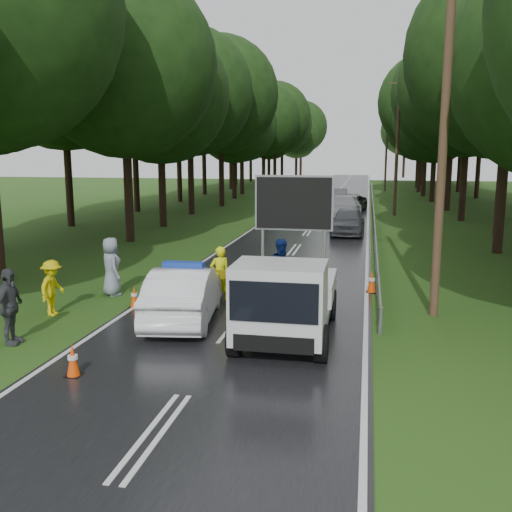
% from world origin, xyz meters
% --- Properties ---
extents(ground, '(160.00, 160.00, 0.00)m').
position_xyz_m(ground, '(0.00, 0.00, 0.00)').
color(ground, '#254513').
rests_on(ground, ground).
extents(road, '(7.00, 140.00, 0.02)m').
position_xyz_m(road, '(0.00, 30.00, 0.01)').
color(road, black).
rests_on(road, ground).
extents(guardrail, '(0.12, 60.06, 0.70)m').
position_xyz_m(guardrail, '(3.70, 29.67, 0.55)').
color(guardrail, gray).
rests_on(guardrail, ground).
extents(utility_pole_near, '(1.40, 0.24, 10.00)m').
position_xyz_m(utility_pole_near, '(5.20, 2.00, 5.06)').
color(utility_pole_near, '#473421').
rests_on(utility_pole_near, ground).
extents(utility_pole_mid, '(1.40, 0.24, 10.00)m').
position_xyz_m(utility_pole_mid, '(5.20, 28.00, 5.06)').
color(utility_pole_mid, '#473421').
rests_on(utility_pole_mid, ground).
extents(utility_pole_far, '(1.40, 0.24, 10.00)m').
position_xyz_m(utility_pole_far, '(5.20, 54.00, 5.06)').
color(utility_pole_far, '#473421').
rests_on(utility_pole_far, ground).
extents(police_sedan, '(2.20, 4.68, 1.63)m').
position_xyz_m(police_sedan, '(-1.48, 0.15, 0.75)').
color(police_sedan, white).
rests_on(police_sedan, ground).
extents(work_truck, '(2.22, 4.90, 3.89)m').
position_xyz_m(work_truck, '(1.43, -0.84, 1.05)').
color(work_truck, gray).
rests_on(work_truck, ground).
extents(barrier, '(2.61, 0.86, 1.12)m').
position_xyz_m(barrier, '(-0.25, 1.92, 0.85)').
color(barrier, '#DAC80B').
rests_on(barrier, ground).
extents(officer, '(0.75, 0.69, 1.72)m').
position_xyz_m(officer, '(-1.05, 2.30, 0.86)').
color(officer, '#F1FD0D').
rests_on(officer, ground).
extents(civilian, '(1.16, 1.15, 1.89)m').
position_xyz_m(civilian, '(0.77, 3.00, 0.94)').
color(civilian, '#1938A4').
rests_on(civilian, ground).
extents(bystander_left, '(0.60, 1.03, 1.58)m').
position_xyz_m(bystander_left, '(-5.28, 0.00, 0.79)').
color(bystander_left, '#DCC30B').
rests_on(bystander_left, ground).
extents(bystander_mid, '(0.55, 1.12, 1.85)m').
position_xyz_m(bystander_mid, '(-4.95, -2.44, 0.92)').
color(bystander_mid, '#3E4045').
rests_on(bystander_mid, ground).
extents(bystander_right, '(1.05, 1.08, 1.87)m').
position_xyz_m(bystander_right, '(-4.65, 2.43, 0.93)').
color(bystander_right, gray).
rests_on(bystander_right, ground).
extents(queue_car_first, '(1.86, 4.41, 1.49)m').
position_xyz_m(queue_car_first, '(2.26, 17.59, 0.74)').
color(queue_car_first, '#3F4246').
rests_on(queue_car_first, ground).
extents(queue_car_second, '(2.50, 5.68, 1.62)m').
position_xyz_m(queue_car_second, '(1.70, 24.15, 0.81)').
color(queue_car_second, gray).
rests_on(queue_car_second, ground).
extents(queue_car_third, '(2.76, 4.95, 1.31)m').
position_xyz_m(queue_car_third, '(1.94, 30.15, 0.65)').
color(queue_car_third, black).
rests_on(queue_car_third, ground).
extents(queue_car_fourth, '(1.72, 4.01, 1.29)m').
position_xyz_m(queue_car_fourth, '(0.80, 37.20, 0.64)').
color(queue_car_fourth, '#44464D').
rests_on(queue_car_fourth, ground).
extents(cone_near_left, '(0.33, 0.33, 0.70)m').
position_xyz_m(cone_near_left, '(-2.50, -4.00, 0.34)').
color(cone_near_left, black).
rests_on(cone_near_left, ground).
extents(cone_center, '(0.32, 0.32, 0.68)m').
position_xyz_m(cone_center, '(0.50, 1.38, 0.33)').
color(cone_center, black).
rests_on(cone_center, ground).
extents(cone_far, '(0.35, 0.35, 0.74)m').
position_xyz_m(cone_far, '(1.40, 2.50, 0.36)').
color(cone_far, black).
rests_on(cone_far, ground).
extents(cone_left_mid, '(0.31, 0.31, 0.65)m').
position_xyz_m(cone_left_mid, '(-3.37, 1.19, 0.31)').
color(cone_left_mid, black).
rests_on(cone_left_mid, ground).
extents(cone_right, '(0.35, 0.35, 0.74)m').
position_xyz_m(cone_right, '(3.50, 4.34, 0.36)').
color(cone_right, black).
rests_on(cone_right, ground).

